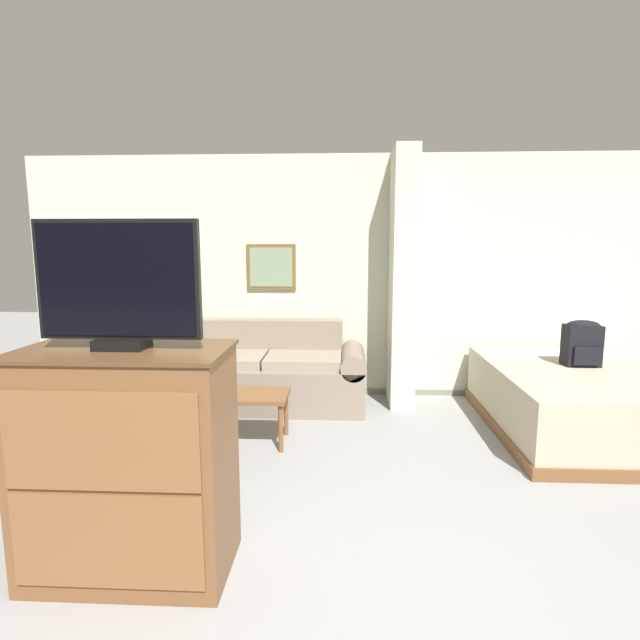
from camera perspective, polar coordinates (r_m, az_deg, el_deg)
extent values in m
cube|color=beige|center=(5.49, 5.77, 4.89)|extent=(7.49, 0.12, 2.60)
cube|color=slate|center=(5.65, 5.61, -8.12)|extent=(7.49, 0.02, 0.06)
cube|color=brown|center=(5.46, -5.59, 6.04)|extent=(0.53, 0.02, 0.49)
cube|color=gray|center=(5.45, -5.61, 6.03)|extent=(0.46, 0.01, 0.42)
cube|color=beige|center=(5.17, 9.39, 4.58)|extent=(0.24, 0.59, 2.60)
cube|color=gray|center=(5.22, -6.11, -7.33)|extent=(1.55, 0.84, 0.45)
cube|color=gray|center=(5.43, -5.66, -2.07)|extent=(1.55, 0.20, 0.41)
cube|color=gray|center=(5.43, -15.49, -6.98)|extent=(0.22, 0.84, 0.45)
cylinder|color=gray|center=(5.36, -15.60, -4.17)|extent=(0.25, 0.84, 0.25)
cube|color=gray|center=(5.16, 3.76, -7.49)|extent=(0.22, 0.84, 0.45)
cylinder|color=gray|center=(5.09, 3.80, -4.54)|extent=(0.25, 0.84, 0.25)
cube|color=gray|center=(5.18, -10.51, -4.44)|extent=(0.76, 0.60, 0.10)
cube|color=gray|center=(5.06, -1.89, -4.61)|extent=(0.76, 0.60, 0.10)
cube|color=brown|center=(4.25, -8.51, -8.50)|extent=(0.71, 0.45, 0.04)
cylinder|color=brown|center=(4.22, -13.24, -11.82)|extent=(0.04, 0.04, 0.39)
cylinder|color=brown|center=(4.10, -4.52, -12.26)|extent=(0.04, 0.04, 0.39)
cylinder|color=brown|center=(4.55, -11.96, -10.25)|extent=(0.04, 0.04, 0.39)
cylinder|color=brown|center=(4.44, -3.91, -10.58)|extent=(0.04, 0.04, 0.39)
cube|color=brown|center=(5.50, -18.29, -3.68)|extent=(0.46, 0.46, 0.04)
cylinder|color=brown|center=(5.46, -20.86, -6.82)|extent=(0.04, 0.04, 0.50)
cylinder|color=brown|center=(5.32, -16.91, -7.04)|extent=(0.04, 0.04, 0.50)
cylinder|color=brown|center=(5.82, -19.30, -5.82)|extent=(0.04, 0.04, 0.50)
cylinder|color=brown|center=(5.68, -15.56, -5.99)|extent=(0.04, 0.04, 0.50)
cylinder|color=tan|center=(5.49, -18.33, -2.90)|extent=(0.13, 0.13, 0.12)
cylinder|color=tan|center=(5.47, -18.37, -1.99)|extent=(0.02, 0.02, 0.06)
cone|color=white|center=(5.45, -18.44, -0.55)|extent=(0.31, 0.31, 0.22)
cube|color=brown|center=(2.77, -20.92, -15.10)|extent=(0.99, 0.53, 1.14)
cube|color=#54351E|center=(2.59, -21.61, -3.28)|extent=(1.01, 0.56, 0.02)
cube|color=brown|center=(2.45, -23.82, -12.64)|extent=(0.89, 0.01, 0.45)
cube|color=brown|center=(2.66, -23.14, -22.30)|extent=(0.89, 0.01, 0.45)
cube|color=black|center=(2.59, -21.65, -2.53)|extent=(0.24, 0.16, 0.05)
cube|color=black|center=(2.55, -22.03, 4.29)|extent=(0.78, 0.04, 0.57)
cube|color=black|center=(2.53, -22.26, 4.24)|extent=(0.74, 0.01, 0.53)
cube|color=brown|center=(5.10, 27.62, -10.71)|extent=(1.57, 1.99, 0.10)
cube|color=tan|center=(5.02, 27.85, -7.64)|extent=(1.53, 1.95, 0.47)
cube|color=white|center=(5.65, 24.77, -3.77)|extent=(1.41, 0.36, 0.10)
cube|color=black|center=(5.08, 27.73, -2.58)|extent=(0.30, 0.19, 0.37)
cube|color=black|center=(5.00, 28.19, -3.65)|extent=(0.22, 0.03, 0.16)
ellipsoid|color=black|center=(5.05, 27.87, -0.51)|extent=(0.28, 0.18, 0.09)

